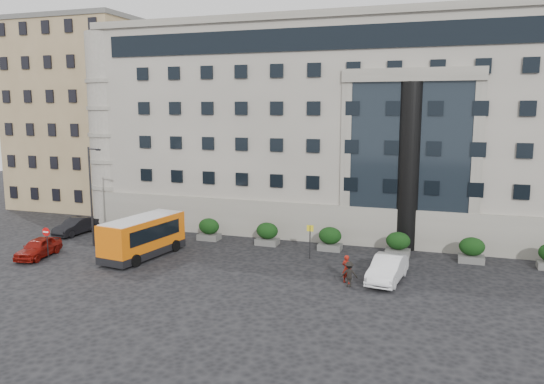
# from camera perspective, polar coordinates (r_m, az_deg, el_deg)

# --- Properties ---
(ground) EXTENTS (120.00, 120.00, 0.00)m
(ground) POSITION_cam_1_polar(r_m,az_deg,el_deg) (36.86, -6.31, -8.44)
(ground) COLOR black
(ground) RESTS_ON ground
(civic_building) EXTENTS (44.00, 24.00, 18.00)m
(civic_building) POSITION_cam_1_polar(r_m,az_deg,el_deg) (54.62, 9.20, 6.80)
(civic_building) COLOR gray
(civic_building) RESTS_ON ground
(entrance_column) EXTENTS (1.80, 1.80, 13.00)m
(entrance_column) POSITION_cam_1_polar(r_m,az_deg,el_deg) (42.50, 14.52, 2.63)
(entrance_column) COLOR black
(entrance_column) RESTS_ON ground
(apartment_near) EXTENTS (14.00, 14.00, 20.00)m
(apartment_near) POSITION_cam_1_polar(r_m,az_deg,el_deg) (64.83, -18.52, 7.68)
(apartment_near) COLOR #927955
(apartment_near) RESTS_ON ground
(apartment_far) EXTENTS (13.00, 13.00, 22.00)m
(apartment_far) POSITION_cam_1_polar(r_m,az_deg,el_deg) (81.45, -12.58, 8.82)
(apartment_far) COLOR #82614B
(apartment_far) RESTS_ON ground
(hedge_a) EXTENTS (1.80, 1.26, 1.84)m
(hedge_a) POSITION_cam_1_polar(r_m,az_deg,el_deg) (45.08, -6.79, -3.97)
(hedge_a) COLOR #51504E
(hedge_a) RESTS_ON ground
(hedge_b) EXTENTS (1.80, 1.26, 1.84)m
(hedge_b) POSITION_cam_1_polar(r_m,az_deg,el_deg) (43.16, -0.52, -4.50)
(hedge_b) COLOR #51504E
(hedge_b) RESTS_ON ground
(hedge_c) EXTENTS (1.80, 1.26, 1.84)m
(hedge_c) POSITION_cam_1_polar(r_m,az_deg,el_deg) (41.80, 6.26, -5.00)
(hedge_c) COLOR #51504E
(hedge_c) RESTS_ON ground
(hedge_d) EXTENTS (1.80, 1.26, 1.84)m
(hedge_d) POSITION_cam_1_polar(r_m,az_deg,el_deg) (41.06, 13.40, -5.46)
(hedge_d) COLOR #51504E
(hedge_d) RESTS_ON ground
(hedge_e) EXTENTS (1.80, 1.26, 1.84)m
(hedge_e) POSITION_cam_1_polar(r_m,az_deg,el_deg) (40.97, 20.69, -5.84)
(hedge_e) COLOR #51504E
(hedge_e) RESTS_ON ground
(street_lamp) EXTENTS (1.16, 0.18, 8.00)m
(street_lamp) POSITION_cam_1_polar(r_m,az_deg,el_deg) (44.49, -18.85, -0.06)
(street_lamp) COLOR #262628
(street_lamp) RESTS_ON ground
(bus_stop_sign) EXTENTS (0.50, 0.08, 2.52)m
(bus_stop_sign) POSITION_cam_1_polar(r_m,az_deg,el_deg) (39.16, 4.11, -4.73)
(bus_stop_sign) COLOR #262628
(bus_stop_sign) RESTS_ON ground
(no_entry_sign) EXTENTS (0.64, 0.16, 2.32)m
(no_entry_sign) POSITION_cam_1_polar(r_m,az_deg,el_deg) (42.62, -23.09, -4.42)
(no_entry_sign) COLOR #262628
(no_entry_sign) RESTS_ON ground
(minibus) EXTENTS (3.49, 7.44, 2.99)m
(minibus) POSITION_cam_1_polar(r_m,az_deg,el_deg) (40.74, -13.72, -4.54)
(minibus) COLOR orange
(minibus) RESTS_ON ground
(red_truck) EXTENTS (3.19, 5.25, 2.64)m
(red_truck) POSITION_cam_1_polar(r_m,az_deg,el_deg) (56.73, -14.16, -1.06)
(red_truck) COLOR maroon
(red_truck) RESTS_ON ground
(parked_car_a) EXTENTS (2.38, 4.51, 1.46)m
(parked_car_a) POSITION_cam_1_polar(r_m,az_deg,el_deg) (43.35, -23.84, -5.50)
(parked_car_a) COLOR maroon
(parked_car_a) RESTS_ON ground
(parked_car_b) EXTENTS (1.81, 4.48, 1.45)m
(parked_car_b) POSITION_cam_1_polar(r_m,az_deg,el_deg) (49.85, -20.36, -3.47)
(parked_car_b) COLOR black
(parked_car_b) RESTS_ON ground
(parked_car_c) EXTENTS (2.01, 4.61, 1.32)m
(parked_car_c) POSITION_cam_1_polar(r_m,az_deg,el_deg) (51.20, -12.98, -2.88)
(parked_car_c) COLOR black
(parked_car_c) RESTS_ON ground
(parked_car_d) EXTENTS (2.81, 4.93, 1.30)m
(parked_car_d) POSITION_cam_1_polar(r_m,az_deg,el_deg) (58.44, -14.92, -1.49)
(parked_car_d) COLOR black
(parked_car_d) RESTS_ON ground
(white_taxi) EXTENTS (2.34, 5.16, 1.64)m
(white_taxi) POSITION_cam_1_polar(r_m,az_deg,el_deg) (35.16, 12.32, -8.06)
(white_taxi) COLOR white
(white_taxi) RESTS_ON ground
(pedestrian_a) EXTENTS (0.79, 0.67, 1.84)m
(pedestrian_a) POSITION_cam_1_polar(r_m,az_deg,el_deg) (34.29, 8.03, -8.21)
(pedestrian_a) COLOR maroon
(pedestrian_a) RESTS_ON ground
(pedestrian_b) EXTENTS (0.89, 0.79, 1.53)m
(pedestrian_b) POSITION_cam_1_polar(r_m,az_deg,el_deg) (35.33, 12.85, -8.09)
(pedestrian_b) COLOR black
(pedestrian_b) RESTS_ON ground
(pedestrian_c) EXTENTS (1.14, 0.78, 1.62)m
(pedestrian_c) POSITION_cam_1_polar(r_m,az_deg,el_deg) (33.71, 8.30, -8.72)
(pedestrian_c) COLOR black
(pedestrian_c) RESTS_ON ground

